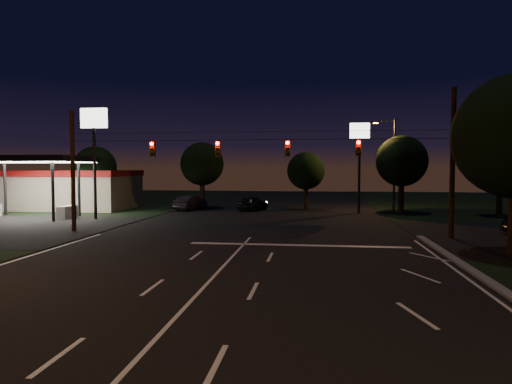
# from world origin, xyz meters

# --- Properties ---
(ground) EXTENTS (140.00, 140.00, 0.00)m
(ground) POSITION_xyz_m (0.00, 0.00, 0.00)
(ground) COLOR black
(ground) RESTS_ON ground
(stop_bar) EXTENTS (12.00, 0.50, 0.01)m
(stop_bar) POSITION_xyz_m (3.00, 11.50, 0.01)
(stop_bar) COLOR silver
(stop_bar) RESTS_ON ground
(utility_pole_right) EXTENTS (0.30, 0.30, 9.00)m
(utility_pole_right) POSITION_xyz_m (12.00, 15.00, 0.00)
(utility_pole_right) COLOR black
(utility_pole_right) RESTS_ON ground
(utility_pole_left) EXTENTS (0.28, 0.28, 8.00)m
(utility_pole_left) POSITION_xyz_m (-12.00, 15.00, 0.00)
(utility_pole_left) COLOR black
(utility_pole_left) RESTS_ON ground
(signal_span) EXTENTS (24.00, 0.40, 1.56)m
(signal_span) POSITION_xyz_m (-0.00, 14.96, 5.50)
(signal_span) COLOR black
(signal_span) RESTS_ON ground
(gas_station) EXTENTS (14.20, 16.10, 5.25)m
(gas_station) POSITION_xyz_m (-21.86, 30.39, 2.38)
(gas_station) COLOR gray
(gas_station) RESTS_ON ground
(pole_sign_left_near) EXTENTS (2.20, 0.30, 9.10)m
(pole_sign_left_near) POSITION_xyz_m (-14.00, 22.00, 6.98)
(pole_sign_left_near) COLOR black
(pole_sign_left_near) RESTS_ON ground
(pole_sign_right) EXTENTS (1.80, 0.30, 8.40)m
(pole_sign_right) POSITION_xyz_m (8.00, 30.00, 6.24)
(pole_sign_right) COLOR black
(pole_sign_right) RESTS_ON ground
(street_light_right_far) EXTENTS (2.20, 0.35, 9.00)m
(street_light_right_far) POSITION_xyz_m (11.24, 32.00, 5.24)
(street_light_right_far) COLOR black
(street_light_right_far) RESTS_ON ground
(tree_far_a) EXTENTS (4.20, 4.20, 6.42)m
(tree_far_a) POSITION_xyz_m (-17.98, 30.12, 4.26)
(tree_far_a) COLOR black
(tree_far_a) RESTS_ON ground
(tree_far_b) EXTENTS (4.60, 4.60, 6.98)m
(tree_far_b) POSITION_xyz_m (-7.98, 34.13, 4.61)
(tree_far_b) COLOR black
(tree_far_b) RESTS_ON ground
(tree_far_c) EXTENTS (3.80, 3.80, 5.86)m
(tree_far_c) POSITION_xyz_m (3.02, 33.10, 3.90)
(tree_far_c) COLOR black
(tree_far_c) RESTS_ON ground
(tree_far_d) EXTENTS (4.80, 4.80, 7.30)m
(tree_far_d) POSITION_xyz_m (12.02, 31.13, 4.83)
(tree_far_d) COLOR black
(tree_far_d) RESTS_ON ground
(tree_far_e) EXTENTS (4.00, 4.00, 6.18)m
(tree_far_e) POSITION_xyz_m (20.02, 29.11, 4.11)
(tree_far_e) COLOR black
(tree_far_e) RESTS_ON ground
(car_oncoming_a) EXTENTS (3.02, 4.62, 1.46)m
(car_oncoming_a) POSITION_xyz_m (-2.26, 31.62, 0.73)
(car_oncoming_a) COLOR black
(car_oncoming_a) RESTS_ON ground
(car_oncoming_b) EXTENTS (2.55, 4.74, 1.48)m
(car_oncoming_b) POSITION_xyz_m (-8.56, 31.37, 0.74)
(car_oncoming_b) COLOR black
(car_oncoming_b) RESTS_ON ground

